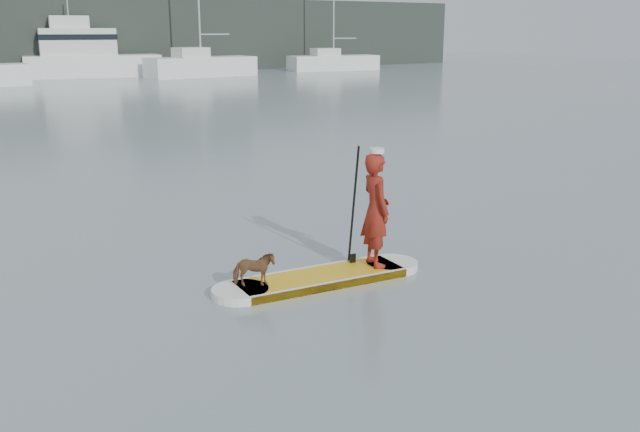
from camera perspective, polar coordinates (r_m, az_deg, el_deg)
ground at (r=11.42m, az=20.60°, el=-4.54°), size 140.00×140.00×0.00m
paddleboard at (r=10.44m, az=-0.00°, el=-4.99°), size 3.28×1.08×0.12m
paddler at (r=10.62m, az=4.48°, el=0.49°), size 0.55×0.71×1.72m
white_cap at (r=10.44m, az=4.58°, el=5.24°), size 0.22×0.22×0.07m
dog at (r=9.93m, az=-5.32°, el=-4.27°), size 0.63×0.49×0.49m
paddle at (r=10.74m, az=2.68°, el=-0.32°), size 0.10×0.30×2.00m
sailboat_e at (r=55.41m, az=-9.55°, el=11.82°), size 8.37×3.06×11.97m
sailboat_f at (r=62.91m, az=1.03°, el=12.30°), size 8.15×3.59×11.79m
motor_yacht_a at (r=56.94m, az=-18.20°, el=12.17°), size 10.15×4.91×5.85m
shore_building_east at (r=65.84m, az=-10.50°, el=14.97°), size 10.00×4.00×8.00m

